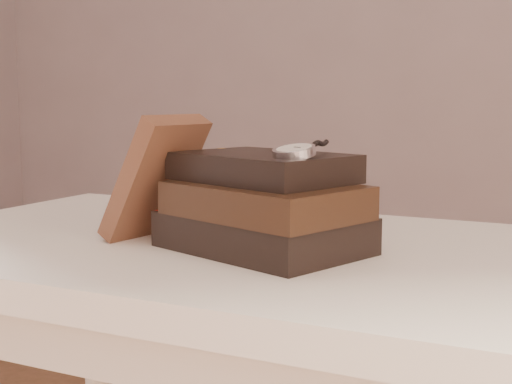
% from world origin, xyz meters
% --- Properties ---
extents(table, '(1.00, 0.60, 0.75)m').
position_xyz_m(table, '(0.00, 0.35, 0.66)').
color(table, white).
rests_on(table, ground).
extents(book_stack, '(0.29, 0.25, 0.12)m').
position_xyz_m(book_stack, '(0.06, 0.31, 0.81)').
color(book_stack, black).
rests_on(book_stack, table).
extents(journal, '(0.13, 0.13, 0.17)m').
position_xyz_m(journal, '(-0.10, 0.30, 0.84)').
color(journal, '#45261A').
rests_on(journal, table).
extents(pocket_watch, '(0.07, 0.16, 0.02)m').
position_xyz_m(pocket_watch, '(0.12, 0.28, 0.88)').
color(pocket_watch, silver).
rests_on(pocket_watch, book_stack).
extents(eyeglasses, '(0.14, 0.15, 0.05)m').
position_xyz_m(eyeglasses, '(0.01, 0.42, 0.82)').
color(eyeglasses, silver).
rests_on(eyeglasses, book_stack).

